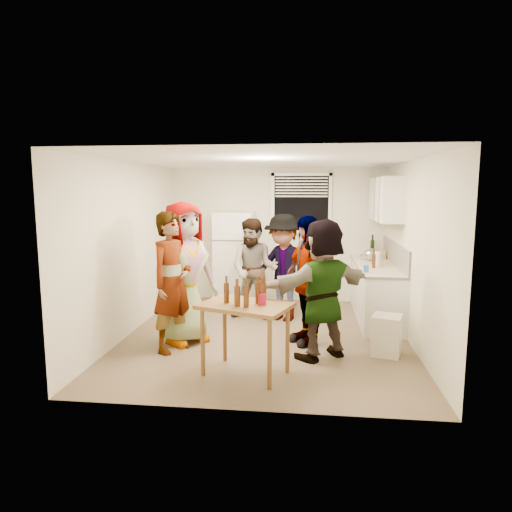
# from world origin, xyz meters

# --- Properties ---
(room) EXTENTS (4.00, 4.50, 2.50)m
(room) POSITION_xyz_m (0.00, 0.00, 0.00)
(room) COLOR white
(room) RESTS_ON ground
(window) EXTENTS (1.12, 0.10, 1.06)m
(window) POSITION_xyz_m (0.45, 2.21, 1.85)
(window) COLOR white
(window) RESTS_ON room
(refrigerator) EXTENTS (0.70, 0.70, 1.70)m
(refrigerator) POSITION_xyz_m (-0.75, 1.88, 0.85)
(refrigerator) COLOR white
(refrigerator) RESTS_ON ground
(counter_lower) EXTENTS (0.60, 2.20, 0.86)m
(counter_lower) POSITION_xyz_m (1.70, 1.15, 0.43)
(counter_lower) COLOR white
(counter_lower) RESTS_ON ground
(countertop) EXTENTS (0.64, 2.22, 0.04)m
(countertop) POSITION_xyz_m (1.70, 1.15, 0.88)
(countertop) COLOR beige
(countertop) RESTS_ON counter_lower
(backsplash) EXTENTS (0.03, 2.20, 0.36)m
(backsplash) POSITION_xyz_m (1.99, 1.15, 1.08)
(backsplash) COLOR #B8B5A8
(backsplash) RESTS_ON countertop
(upper_cabinets) EXTENTS (0.34, 1.60, 0.70)m
(upper_cabinets) POSITION_xyz_m (1.83, 1.35, 1.95)
(upper_cabinets) COLOR white
(upper_cabinets) RESTS_ON room
(kettle) EXTENTS (0.33, 0.31, 0.22)m
(kettle) POSITION_xyz_m (1.65, 1.56, 0.90)
(kettle) COLOR silver
(kettle) RESTS_ON countertop
(paper_towel) EXTENTS (0.11, 0.11, 0.23)m
(paper_towel) POSITION_xyz_m (1.68, 1.00, 0.90)
(paper_towel) COLOR white
(paper_towel) RESTS_ON countertop
(wine_bottle) EXTENTS (0.07, 0.07, 0.29)m
(wine_bottle) POSITION_xyz_m (1.75, 2.07, 0.90)
(wine_bottle) COLOR black
(wine_bottle) RESTS_ON countertop
(beer_bottle_counter) EXTENTS (0.06, 0.06, 0.22)m
(beer_bottle_counter) POSITION_xyz_m (1.60, 0.79, 0.90)
(beer_bottle_counter) COLOR #47230C
(beer_bottle_counter) RESTS_ON countertop
(blue_cup) EXTENTS (0.08, 0.08, 0.11)m
(blue_cup) POSITION_xyz_m (1.44, 0.40, 0.90)
(blue_cup) COLOR blue
(blue_cup) RESTS_ON countertop
(picture_frame) EXTENTS (0.02, 0.18, 0.15)m
(picture_frame) POSITION_xyz_m (1.92, 1.81, 0.97)
(picture_frame) COLOR gold
(picture_frame) RESTS_ON countertop
(trash_bin) EXTENTS (0.44, 0.44, 0.52)m
(trash_bin) POSITION_xyz_m (1.60, -0.55, 0.25)
(trash_bin) COLOR beige
(trash_bin) RESTS_ON ground
(serving_table) EXTENTS (1.15, 0.95, 0.83)m
(serving_table) POSITION_xyz_m (-0.11, -1.38, 0.00)
(serving_table) COLOR brown
(serving_table) RESTS_ON ground
(beer_bottle_table) EXTENTS (0.05, 0.05, 0.21)m
(beer_bottle_table) POSITION_xyz_m (-0.21, -1.39, 0.83)
(beer_bottle_table) COLOR #47230C
(beer_bottle_table) RESTS_ON serving_table
(red_cup) EXTENTS (0.09, 0.09, 0.12)m
(red_cup) POSITION_xyz_m (0.08, -1.39, 0.83)
(red_cup) COLOR #A61230
(red_cup) RESTS_ON serving_table
(guest_grey) EXTENTS (2.09, 2.00, 0.62)m
(guest_grey) POSITION_xyz_m (-1.09, -0.35, 0.00)
(guest_grey) COLOR #969696
(guest_grey) RESTS_ON ground
(guest_stripe) EXTENTS (1.93, 1.43, 0.44)m
(guest_stripe) POSITION_xyz_m (-1.16, -0.69, 0.00)
(guest_stripe) COLOR #141933
(guest_stripe) RESTS_ON ground
(guest_back_left) EXTENTS (1.03, 1.75, 0.62)m
(guest_back_left) POSITION_xyz_m (-0.27, 0.87, 0.00)
(guest_back_left) COLOR brown
(guest_back_left) RESTS_ON ground
(guest_back_right) EXTENTS (1.72, 2.03, 0.64)m
(guest_back_right) POSITION_xyz_m (0.20, 0.88, 0.00)
(guest_back_right) COLOR #38383C
(guest_back_right) RESTS_ON ground
(guest_black) EXTENTS (2.04, 1.76, 0.43)m
(guest_black) POSITION_xyz_m (0.58, -0.21, 0.00)
(guest_black) COLOR black
(guest_black) RESTS_ON ground
(guest_orange) EXTENTS (2.36, 2.39, 0.52)m
(guest_orange) POSITION_xyz_m (0.77, -0.74, 0.00)
(guest_orange) COLOR #DB7445
(guest_orange) RESTS_ON ground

